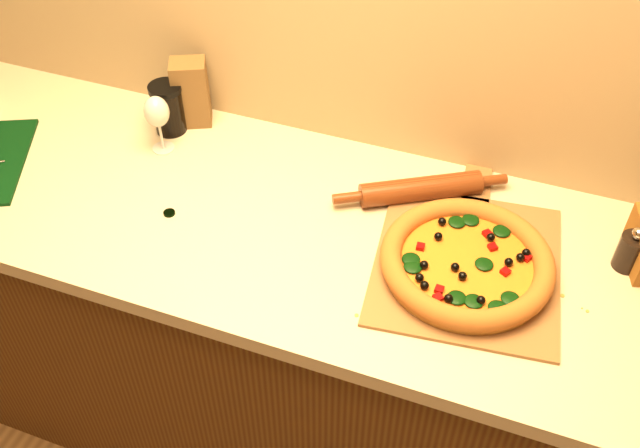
# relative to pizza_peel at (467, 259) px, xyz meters

# --- Properties ---
(cabinet) EXTENTS (2.80, 0.65, 0.86)m
(cabinet) POSITION_rel_pizza_peel_xyz_m (-0.36, -0.01, -0.47)
(cabinet) COLOR #44230E
(cabinet) RESTS_ON ground
(countertop) EXTENTS (2.84, 0.68, 0.04)m
(countertop) POSITION_rel_pizza_peel_xyz_m (-0.36, -0.01, -0.02)
(countertop) COLOR beige
(countertop) RESTS_ON cabinet
(pizza_peel) EXTENTS (0.43, 0.60, 0.01)m
(pizza_peel) POSITION_rel_pizza_peel_xyz_m (0.00, 0.00, 0.00)
(pizza_peel) COLOR brown
(pizza_peel) RESTS_ON countertop
(pizza) EXTENTS (0.36, 0.36, 0.05)m
(pizza) POSITION_rel_pizza_peel_xyz_m (0.00, -0.04, 0.03)
(pizza) COLOR #B6752D
(pizza) RESTS_ON pizza_peel
(bottle_cap) EXTENTS (0.03, 0.03, 0.01)m
(bottle_cap) POSITION_rel_pizza_peel_xyz_m (-0.67, -0.09, -0.00)
(bottle_cap) COLOR black
(bottle_cap) RESTS_ON countertop
(pepper_grinder) EXTENTS (0.06, 0.06, 0.11)m
(pepper_grinder) POSITION_rel_pizza_peel_xyz_m (0.32, 0.10, 0.04)
(pepper_grinder) COLOR black
(pepper_grinder) RESTS_ON countertop
(rolling_pin) EXTENTS (0.37, 0.23, 0.06)m
(rolling_pin) POSITION_rel_pizza_peel_xyz_m (-0.15, 0.16, 0.02)
(rolling_pin) COLOR #5B240F
(rolling_pin) RESTS_ON countertop
(wine_glass) EXTENTS (0.06, 0.06, 0.15)m
(wine_glass) POSITION_rel_pizza_peel_xyz_m (-0.80, 0.11, 0.10)
(wine_glass) COLOR silver
(wine_glass) RESTS_ON countertop
(paper_bag) EXTENTS (0.11, 0.10, 0.18)m
(paper_bag) POSITION_rel_pizza_peel_xyz_m (-0.78, 0.25, 0.09)
(paper_bag) COLOR brown
(paper_bag) RESTS_ON countertop
(dark_jar) EXTENTS (0.08, 0.08, 0.13)m
(dark_jar) POSITION_rel_pizza_peel_xyz_m (-0.82, 0.19, 0.06)
(dark_jar) COLOR black
(dark_jar) RESTS_ON countertop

